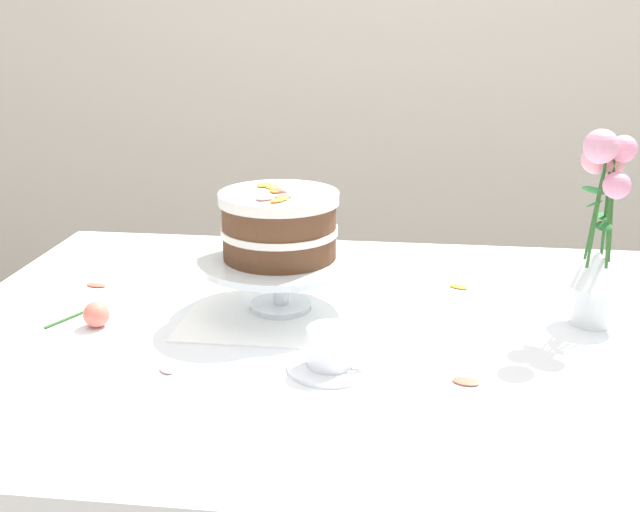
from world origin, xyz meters
name	(u,v)px	position (x,y,z in m)	size (l,w,h in m)	color
dining_table	(347,382)	(0.00, -0.02, 0.65)	(1.40, 1.00, 0.74)	white
linen_napkin	(281,309)	(-0.13, 0.07, 0.74)	(0.32, 0.32, 0.00)	white
cake_stand	(280,266)	(-0.13, 0.07, 0.82)	(0.29, 0.29, 0.10)	silver
layer_cake	(279,224)	(-0.13, 0.07, 0.90)	(0.21, 0.21, 0.12)	brown
flower_vase	(599,240)	(0.41, 0.07, 0.89)	(0.10, 0.11, 0.34)	silver
teacup	(331,352)	(-0.01, -0.15, 0.77)	(0.13, 0.13, 0.07)	white
fallen_rose	(96,314)	(-0.43, -0.04, 0.76)	(0.11, 0.10, 0.04)	#2D6028
loose_petal_0	(167,369)	(-0.26, -0.19, 0.74)	(0.03, 0.02, 0.01)	pink
loose_petal_1	(458,287)	(0.19, 0.22, 0.74)	(0.04, 0.02, 0.00)	orange
loose_petal_2	(96,285)	(-0.50, 0.14, 0.74)	(0.04, 0.02, 0.01)	#E56B51
loose_petal_3	(466,381)	(0.18, -0.17, 0.74)	(0.04, 0.03, 0.00)	#E56B51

